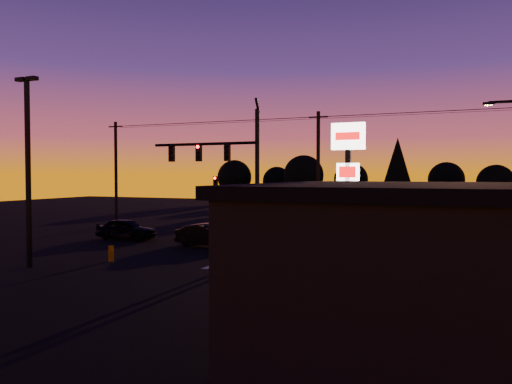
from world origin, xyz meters
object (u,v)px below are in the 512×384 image
traffic_signal_mast (230,166)px  car_mid (208,235)px  secondary_signal (216,197)px  bollard (111,253)px  suv_parked (375,279)px  car_right (366,236)px  pylon_sign (348,165)px  parking_lot_light (28,158)px  car_left (126,229)px

traffic_signal_mast → car_mid: 5.61m
secondary_signal → bollard: (0.02, -11.58, -2.46)m
traffic_signal_mast → suv_parked: (9.05, -6.59, -4.21)m
secondary_signal → bollard: secondary_signal is taller
car_right → secondary_signal: bearing=-84.0°
bollard → car_right: 15.19m
pylon_sign → car_mid: bearing=153.6°
traffic_signal_mast → car_mid: traffic_signal_mast is taller
secondary_signal → pylon_sign: 15.75m
secondary_signal → parking_lot_light: (-2.50, -14.49, 2.41)m
car_right → car_mid: bearing=-54.7°
traffic_signal_mast → parking_lot_light: bearing=-136.6°
car_left → suv_parked: (18.64, -9.81, -0.00)m
secondary_signal → car_right: size_ratio=0.90×
bollard → car_mid: car_mid is taller
pylon_sign → secondary_signal: bearing=140.2°
parking_lot_light → pylon_sign: bearing=17.2°
car_left → car_right: car_left is taller
bollard → car_left: bearing=122.8°
suv_parked → parking_lot_light: bearing=155.3°
secondary_signal → bollard: 11.84m
traffic_signal_mast → car_left: 10.96m
car_left → secondary_signal: bearing=-49.2°
pylon_sign → traffic_signal_mast: bearing=160.6°
pylon_sign → car_mid: size_ratio=1.60×
bollard → suv_parked: (13.93, -2.50, 0.33)m
bollard → car_left: (-4.72, 7.31, 0.33)m
pylon_sign → car_left: (-16.69, 5.71, -4.19)m
parking_lot_light → car_right: bearing=43.9°
traffic_signal_mast → car_left: traffic_signal_mast is taller
pylon_sign → suv_parked: size_ratio=1.30×
parking_lot_light → suv_parked: bearing=1.4°
bollard → secondary_signal: bearing=90.1°
parking_lot_light → pylon_sign: (14.50, 4.50, -0.36)m
pylon_sign → car_right: size_ratio=1.41×
suv_parked → pylon_sign: bearing=89.4°
pylon_sign → car_right: (-0.81, 8.69, -4.21)m
traffic_signal_mast → pylon_sign: (7.10, -2.49, -0.02)m
parking_lot_light → car_left: 11.39m
parking_lot_light → bollard: (2.52, 2.90, -4.87)m
car_left → car_mid: car_left is taller
car_right → suv_parked: 13.08m
car_mid → parking_lot_light: bearing=162.9°
car_right → traffic_signal_mast: bearing=-32.8°
secondary_signal → parking_lot_light: parking_lot_light is taller
pylon_sign → bollard: pylon_sign is taller
parking_lot_light → car_right: (13.69, 13.19, -4.57)m
bollard → car_right: size_ratio=0.16×
bollard → car_left: car_left is taller
secondary_signal → suv_parked: (13.95, -14.09, -2.14)m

